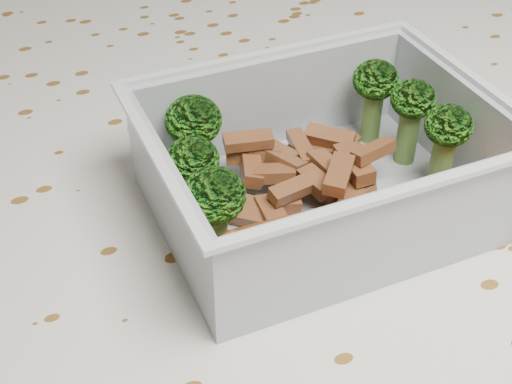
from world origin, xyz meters
name	(u,v)px	position (x,y,z in m)	size (l,w,h in m)	color
dining_table	(270,333)	(0.00, 0.00, 0.67)	(1.40, 0.90, 0.75)	brown
tablecloth	(271,275)	(0.00, 0.00, 0.72)	(1.46, 0.96, 0.19)	silver
lunch_container	(321,177)	(0.03, 0.00, 0.78)	(0.18, 0.14, 0.06)	silver
broccoli_florets	(295,139)	(0.02, 0.02, 0.80)	(0.16, 0.09, 0.05)	#608C3F
meat_pile	(310,170)	(0.03, 0.02, 0.77)	(0.11, 0.08, 0.03)	brown
sausage	(365,222)	(0.03, -0.04, 0.78)	(0.16, 0.03, 0.03)	#C0571F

